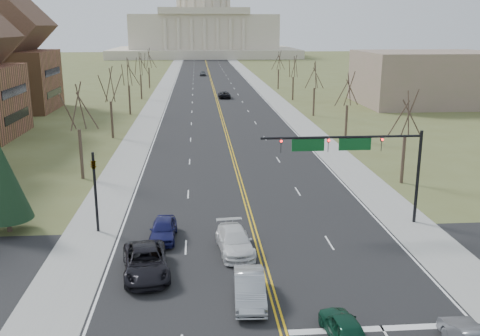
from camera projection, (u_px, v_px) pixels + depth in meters
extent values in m
plane|color=brown|center=(280.00, 322.00, 27.31)|extent=(600.00, 600.00, 0.00)
cube|color=black|center=(213.00, 87.00, 133.27)|extent=(20.00, 380.00, 0.01)
cube|color=black|center=(266.00, 270.00, 33.09)|extent=(120.00, 14.00, 0.01)
cube|color=gray|center=(165.00, 87.00, 132.34)|extent=(4.00, 380.00, 0.03)
cube|color=gray|center=(261.00, 86.00, 134.20)|extent=(4.00, 380.00, 0.03)
cube|color=gold|center=(213.00, 87.00, 133.27)|extent=(0.42, 380.00, 0.01)
cube|color=silver|center=(174.00, 87.00, 132.51)|extent=(0.15, 380.00, 0.01)
cube|color=silver|center=(252.00, 86.00, 134.03)|extent=(0.15, 380.00, 0.01)
cube|color=silver|center=(382.00, 328.00, 26.73)|extent=(9.50, 0.50, 0.01)
cube|color=beige|center=(204.00, 52.00, 267.62)|extent=(90.00, 60.00, 4.00)
cube|color=beige|center=(204.00, 32.00, 265.04)|extent=(70.00, 40.00, 16.00)
cube|color=beige|center=(204.00, 11.00, 242.85)|extent=(42.00, 3.00, 3.00)
cylinder|color=beige|center=(203.00, 2.00, 261.44)|extent=(24.00, 24.00, 12.00)
cylinder|color=black|center=(418.00, 177.00, 40.36)|extent=(0.24, 0.24, 7.20)
cylinder|color=black|center=(342.00, 137.00, 39.07)|extent=(12.00, 0.18, 0.18)
imported|color=black|center=(381.00, 144.00, 39.45)|extent=(0.35, 0.40, 1.10)
sphere|color=#FF0C0C|center=(382.00, 140.00, 39.21)|extent=(0.18, 0.18, 0.18)
imported|color=black|center=(328.00, 145.00, 39.14)|extent=(0.35, 0.40, 1.10)
sphere|color=#FF0C0C|center=(329.00, 140.00, 38.90)|extent=(0.18, 0.18, 0.18)
imported|color=black|center=(281.00, 146.00, 38.87)|extent=(0.35, 0.40, 1.10)
sphere|color=#FF0C0C|center=(281.00, 141.00, 38.63)|extent=(0.18, 0.18, 0.18)
cube|color=#0C4C1E|center=(355.00, 144.00, 39.29)|extent=(2.40, 0.12, 0.90)
cube|color=#0C4C1E|center=(308.00, 145.00, 39.02)|extent=(2.40, 0.12, 0.90)
cylinder|color=black|center=(95.00, 193.00, 38.66)|extent=(0.20, 0.20, 6.00)
imported|color=black|center=(93.00, 163.00, 38.09)|extent=(0.32, 0.36, 0.99)
cylinder|color=#3E2C25|center=(403.00, 159.00, 51.03)|extent=(0.32, 0.32, 4.68)
cylinder|color=#3E2C25|center=(81.00, 154.00, 52.45)|extent=(0.32, 0.32, 4.95)
cylinder|color=#3E2C25|center=(346.00, 123.00, 70.30)|extent=(0.32, 0.32, 4.68)
cylinder|color=#3E2C25|center=(112.00, 120.00, 71.72)|extent=(0.32, 0.32, 4.95)
cylinder|color=#3E2C25|center=(314.00, 102.00, 89.56)|extent=(0.32, 0.32, 4.68)
cylinder|color=#3E2C25|center=(130.00, 100.00, 90.98)|extent=(0.32, 0.32, 4.95)
cylinder|color=#3E2C25|center=(293.00, 89.00, 108.83)|extent=(0.32, 0.32, 4.68)
cylinder|color=#3E2C25|center=(141.00, 87.00, 110.25)|extent=(0.32, 0.32, 4.95)
cylinder|color=#3E2C25|center=(278.00, 79.00, 128.09)|extent=(0.32, 0.32, 4.68)
cylinder|color=#3E2C25|center=(149.00, 78.00, 129.51)|extent=(0.32, 0.32, 4.95)
cylinder|color=#3E2C25|center=(9.00, 225.00, 39.28)|extent=(0.36, 0.36, 1.00)
cone|color=black|center=(4.00, 183.00, 38.44)|extent=(3.64, 3.64, 5.50)
cube|color=black|center=(17.00, 116.00, 72.54)|extent=(0.10, 9.80, 1.20)
cube|color=black|center=(15.00, 91.00, 71.69)|extent=(0.10, 9.80, 1.20)
cube|color=brown|center=(4.00, 81.00, 94.31)|extent=(17.00, 14.00, 10.50)
cube|color=black|center=(55.00, 93.00, 95.51)|extent=(0.10, 9.80, 1.20)
cube|color=black|center=(53.00, 72.00, 94.56)|extent=(0.10, 9.80, 1.20)
cube|color=#7B6E58|center=(427.00, 78.00, 102.33)|extent=(25.00, 20.00, 10.00)
imported|color=#0C3725|center=(344.00, 327.00, 25.65)|extent=(1.91, 4.04, 1.33)
imported|color=#95999D|center=(250.00, 288.00, 29.17)|extent=(1.88, 4.82, 1.56)
imported|color=black|center=(146.00, 262.00, 32.37)|extent=(3.44, 6.11, 1.61)
imported|color=silver|center=(235.00, 241.00, 35.66)|extent=(2.64, 5.45, 1.53)
imported|color=#16184D|center=(163.00, 229.00, 37.74)|extent=(1.91, 4.47, 1.50)
imported|color=black|center=(224.00, 95.00, 112.29)|extent=(2.47, 5.18, 1.43)
imported|color=#4C4F54|center=(203.00, 73.00, 162.75)|extent=(1.84, 4.41, 1.49)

